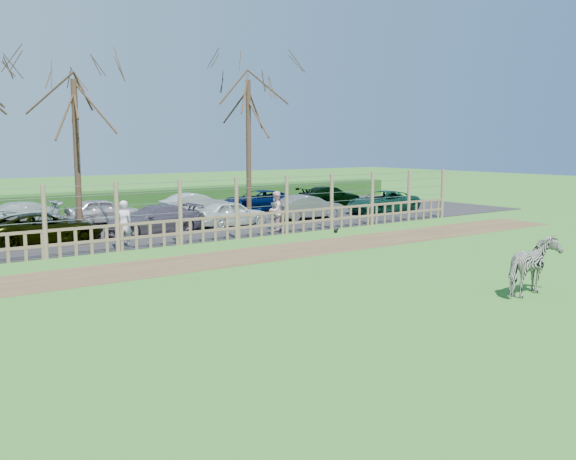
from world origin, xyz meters
TOP-DOWN VIEW (x-y plane):
  - ground at (0.00, 0.00)m, footprint 120.00×120.00m
  - dirt_strip at (0.00, 4.50)m, footprint 34.00×2.80m
  - asphalt at (0.00, 14.50)m, footprint 44.00×13.00m
  - hedge at (0.00, 21.50)m, footprint 46.00×2.00m
  - fence at (0.00, 8.00)m, footprint 30.16×0.16m
  - tree_mid at (-2.00, 13.50)m, footprint 4.80×4.80m
  - tree_right at (7.00, 14.00)m, footprint 4.80×4.80m
  - zebra at (3.46, -4.66)m, footprint 1.88×1.07m
  - visitor_a at (-2.02, 8.61)m, footprint 0.68×0.50m
  - visitor_b at (5.02, 8.82)m, footprint 0.99×0.86m
  - crow at (6.91, 7.00)m, footprint 0.24×0.18m
  - car_2 at (-4.15, 11.08)m, footprint 4.35×2.06m
  - car_3 at (0.30, 11.10)m, footprint 4.18×1.80m
  - car_4 at (4.21, 11.20)m, footprint 3.56×1.51m
  - car_5 at (8.83, 11.37)m, footprint 3.77×1.69m
  - car_6 at (13.90, 11.19)m, footprint 4.33×2.01m
  - car_9 at (-4.12, 16.20)m, footprint 4.15×1.72m
  - car_10 at (-0.11, 15.77)m, footprint 3.62×1.69m
  - car_11 at (4.91, 15.92)m, footprint 3.68×1.37m
  - car_12 at (8.71, 15.68)m, footprint 4.52×2.48m
  - car_13 at (13.90, 15.65)m, footprint 4.22×1.90m

SIDE VIEW (x-z plane):
  - ground at x=0.00m, z-range 0.00..0.00m
  - dirt_strip at x=0.00m, z-range 0.00..0.01m
  - asphalt at x=0.00m, z-range 0.00..0.04m
  - crow at x=6.91m, z-range 0.00..0.19m
  - hedge at x=0.00m, z-range 0.00..1.10m
  - car_2 at x=-4.15m, z-range 0.04..1.24m
  - car_3 at x=0.30m, z-range 0.04..1.24m
  - car_4 at x=4.21m, z-range 0.04..1.24m
  - car_5 at x=8.83m, z-range 0.04..1.24m
  - car_6 at x=13.90m, z-range 0.04..1.24m
  - car_9 at x=-4.12m, z-range 0.04..1.24m
  - car_10 at x=-0.11m, z-range 0.04..1.24m
  - car_11 at x=4.91m, z-range 0.04..1.24m
  - car_12 at x=8.71m, z-range 0.04..1.24m
  - car_13 at x=13.90m, z-range 0.04..1.24m
  - zebra at x=3.46m, z-range 0.00..1.50m
  - fence at x=0.00m, z-range -0.45..2.05m
  - visitor_a at x=-2.02m, z-range 0.04..1.76m
  - visitor_b at x=5.02m, z-range 0.04..1.76m
  - tree_mid at x=-2.00m, z-range 1.45..8.28m
  - tree_right at x=7.00m, z-range 1.57..8.92m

